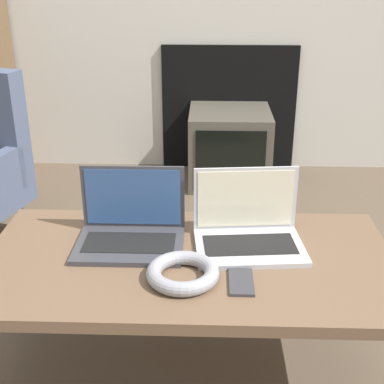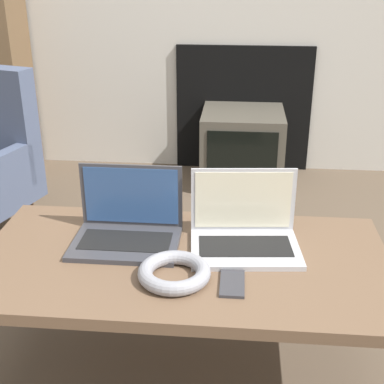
% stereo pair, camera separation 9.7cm
% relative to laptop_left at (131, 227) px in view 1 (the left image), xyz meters
% --- Properties ---
extents(table, '(1.24, 0.64, 0.41)m').
position_rel_laptop_left_xyz_m(table, '(0.19, -0.10, -0.08)').
color(table, brown).
rests_on(table, ground_plane).
extents(laptop_left, '(0.33, 0.24, 0.23)m').
position_rel_laptop_left_xyz_m(laptop_left, '(0.00, 0.00, 0.00)').
color(laptop_left, '#38383D').
rests_on(laptop_left, table).
extents(laptop_right, '(0.35, 0.27, 0.23)m').
position_rel_laptop_left_xyz_m(laptop_right, '(0.37, -0.00, 0.00)').
color(laptop_right, '#B2B2B7').
rests_on(laptop_right, table).
extents(headphones, '(0.21, 0.21, 0.04)m').
position_rel_laptop_left_xyz_m(headphones, '(0.17, -0.22, -0.03)').
color(headphones, gray).
rests_on(headphones, table).
extents(phone, '(0.07, 0.13, 0.01)m').
position_rel_laptop_left_xyz_m(phone, '(0.34, -0.23, -0.04)').
color(phone, '#333338').
rests_on(phone, table).
extents(tv, '(0.47, 0.47, 0.43)m').
position_rel_laptop_left_xyz_m(tv, '(0.36, 1.51, -0.25)').
color(tv, '#4C473D').
rests_on(tv, ground_plane).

